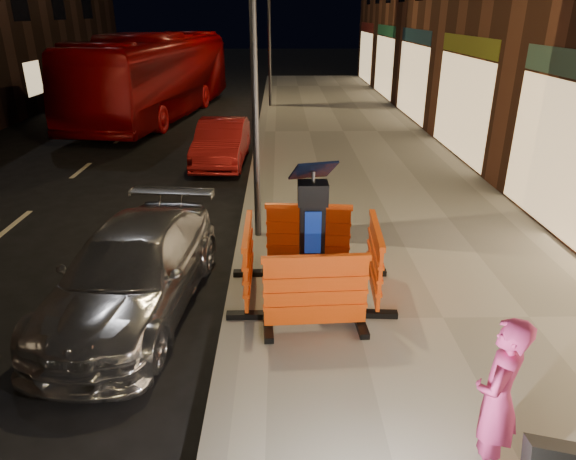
{
  "coord_description": "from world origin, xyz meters",
  "views": [
    {
      "loc": [
        0.69,
        -6.2,
        4.18
      ],
      "look_at": [
        0.8,
        1.0,
        1.1
      ],
      "focal_mm": 32.0,
      "sensor_mm": 36.0,
      "label": 1
    }
  ],
  "objects_px": {
    "barrier_kerbside": "(248,262)",
    "car_red": "(223,163)",
    "car_silver": "(138,309)",
    "barrier_back": "(308,236)",
    "barrier_bldgside": "(375,261)",
    "barrier_front": "(316,294)",
    "bus_doubledecker": "(160,116)",
    "man": "(497,399)",
    "parking_kiosk": "(312,234)"
  },
  "relations": [
    {
      "from": "barrier_kerbside",
      "to": "car_silver",
      "type": "relative_size",
      "value": 0.33
    },
    {
      "from": "barrier_front",
      "to": "man",
      "type": "relative_size",
      "value": 0.87
    },
    {
      "from": "barrier_bldgside",
      "to": "car_red",
      "type": "xyz_separation_m",
      "value": [
        -3.12,
        8.01,
        -0.71
      ]
    },
    {
      "from": "barrier_kerbside",
      "to": "man",
      "type": "bearing_deg",
      "value": -143.82
    },
    {
      "from": "barrier_back",
      "to": "bus_doubledecker",
      "type": "bearing_deg",
      "value": 115.97
    },
    {
      "from": "barrier_kerbside",
      "to": "bus_doubledecker",
      "type": "height_order",
      "value": "bus_doubledecker"
    },
    {
      "from": "parking_kiosk",
      "to": "bus_doubledecker",
      "type": "height_order",
      "value": "parking_kiosk"
    },
    {
      "from": "car_silver",
      "to": "man",
      "type": "relative_size",
      "value": 2.66
    },
    {
      "from": "barrier_front",
      "to": "bus_doubledecker",
      "type": "bearing_deg",
      "value": 105.71
    },
    {
      "from": "barrier_kerbside",
      "to": "barrier_bldgside",
      "type": "relative_size",
      "value": 1.0
    },
    {
      "from": "barrier_back",
      "to": "bus_doubledecker",
      "type": "xyz_separation_m",
      "value": [
        -5.63,
        14.52,
        -0.71
      ]
    },
    {
      "from": "barrier_kerbside",
      "to": "bus_doubledecker",
      "type": "distance_m",
      "value": 16.18
    },
    {
      "from": "barrier_kerbside",
      "to": "car_silver",
      "type": "bearing_deg",
      "value": 94.14
    },
    {
      "from": "barrier_kerbside",
      "to": "man",
      "type": "xyz_separation_m",
      "value": [
        2.42,
        -3.29,
        0.27
      ]
    },
    {
      "from": "parking_kiosk",
      "to": "barrier_kerbside",
      "type": "bearing_deg",
      "value": -178.2
    },
    {
      "from": "barrier_back",
      "to": "car_red",
      "type": "bearing_deg",
      "value": 111.9
    },
    {
      "from": "barrier_back",
      "to": "man",
      "type": "relative_size",
      "value": 0.87
    },
    {
      "from": "barrier_front",
      "to": "barrier_kerbside",
      "type": "distance_m",
      "value": 1.34
    },
    {
      "from": "barrier_back",
      "to": "car_silver",
      "type": "relative_size",
      "value": 0.33
    },
    {
      "from": "barrier_front",
      "to": "barrier_bldgside",
      "type": "xyz_separation_m",
      "value": [
        0.95,
        0.95,
        0.0
      ]
    },
    {
      "from": "barrier_back",
      "to": "car_red",
      "type": "distance_m",
      "value": 7.42
    },
    {
      "from": "barrier_back",
      "to": "barrier_kerbside",
      "type": "xyz_separation_m",
      "value": [
        -0.95,
        -0.95,
        0.0
      ]
    },
    {
      "from": "barrier_back",
      "to": "barrier_bldgside",
      "type": "distance_m",
      "value": 1.34
    },
    {
      "from": "car_silver",
      "to": "car_red",
      "type": "height_order",
      "value": "car_silver"
    },
    {
      "from": "barrier_kerbside",
      "to": "car_silver",
      "type": "height_order",
      "value": "barrier_kerbside"
    },
    {
      "from": "car_silver",
      "to": "barrier_back",
      "type": "bearing_deg",
      "value": 28.48
    },
    {
      "from": "car_red",
      "to": "bus_doubledecker",
      "type": "relative_size",
      "value": 0.32
    },
    {
      "from": "parking_kiosk",
      "to": "man",
      "type": "bearing_deg",
      "value": -64.07
    },
    {
      "from": "car_red",
      "to": "barrier_kerbside",
      "type": "bearing_deg",
      "value": -79.41
    },
    {
      "from": "barrier_bldgside",
      "to": "car_red",
      "type": "relative_size",
      "value": 0.38
    },
    {
      "from": "man",
      "to": "car_silver",
      "type": "bearing_deg",
      "value": -91.37
    },
    {
      "from": "barrier_bldgside",
      "to": "man",
      "type": "bearing_deg",
      "value": -167.17
    },
    {
      "from": "car_red",
      "to": "barrier_back",
      "type": "bearing_deg",
      "value": -70.98
    },
    {
      "from": "barrier_front",
      "to": "barrier_bldgside",
      "type": "distance_m",
      "value": 1.34
    },
    {
      "from": "barrier_kerbside",
      "to": "car_red",
      "type": "relative_size",
      "value": 0.38
    },
    {
      "from": "car_silver",
      "to": "bus_doubledecker",
      "type": "xyz_separation_m",
      "value": [
        -2.98,
        15.6,
        0.0
      ]
    },
    {
      "from": "barrier_bldgside",
      "to": "barrier_back",
      "type": "bearing_deg",
      "value": 48.8
    },
    {
      "from": "barrier_kerbside",
      "to": "car_silver",
      "type": "xyz_separation_m",
      "value": [
        -1.7,
        -0.13,
        -0.71
      ]
    },
    {
      "from": "barrier_back",
      "to": "barrier_bldgside",
      "type": "xyz_separation_m",
      "value": [
        0.95,
        -0.95,
        0.0
      ]
    },
    {
      "from": "barrier_bldgside",
      "to": "bus_doubledecker",
      "type": "xyz_separation_m",
      "value": [
        -6.58,
        15.47,
        -0.71
      ]
    },
    {
      "from": "car_red",
      "to": "man",
      "type": "bearing_deg",
      "value": -70.2
    },
    {
      "from": "barrier_kerbside",
      "to": "man",
      "type": "relative_size",
      "value": 0.87
    },
    {
      "from": "barrier_front",
      "to": "barrier_back",
      "type": "distance_m",
      "value": 1.9
    },
    {
      "from": "barrier_back",
      "to": "man",
      "type": "height_order",
      "value": "man"
    },
    {
      "from": "barrier_kerbside",
      "to": "barrier_back",
      "type": "bearing_deg",
      "value": -45.2
    },
    {
      "from": "parking_kiosk",
      "to": "man",
      "type": "height_order",
      "value": "parking_kiosk"
    },
    {
      "from": "car_silver",
      "to": "man",
      "type": "distance_m",
      "value": 5.28
    },
    {
      "from": "parking_kiosk",
      "to": "barrier_kerbside",
      "type": "relative_size",
      "value": 1.4
    },
    {
      "from": "car_silver",
      "to": "car_red",
      "type": "relative_size",
      "value": 1.15
    },
    {
      "from": "car_red",
      "to": "man",
      "type": "xyz_separation_m",
      "value": [
        3.65,
        -11.3,
        0.98
      ]
    }
  ]
}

